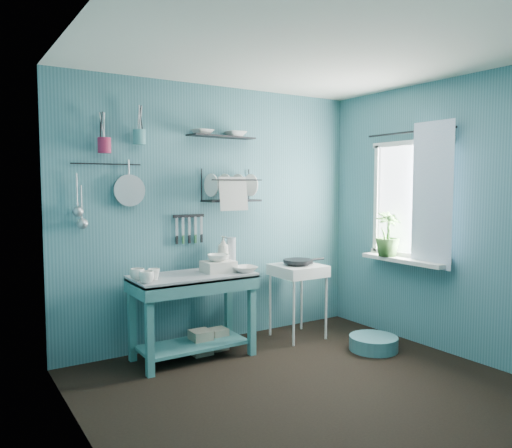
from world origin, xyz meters
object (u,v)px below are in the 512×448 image
storage_tin_large (201,342)px  floor_basin (373,343)px  soap_bottle (223,252)px  dish_rack (231,185)px  colander (129,190)px  frying_pan (298,261)px  hotplate_stand (298,301)px  mug_mid (154,274)px  utensil_cup_teal (139,137)px  water_bottle (231,252)px  wash_tub (218,267)px  utensil_cup_magenta (104,145)px  mug_left (147,277)px  potted_plant (387,234)px  mug_right (137,274)px  storage_tin_small (219,339)px  work_counter (193,316)px

storage_tin_large → floor_basin: 1.61m
soap_bottle → storage_tin_large: 0.87m
dish_rack → colander: size_ratio=1.96×
storage_tin_large → floor_basin: (1.41, -0.77, -0.04)m
frying_pan → hotplate_stand: bearing=0.0°
frying_pan → floor_basin: bearing=-63.0°
mug_mid → dish_rack: (0.92, 0.30, 0.74)m
dish_rack → utensil_cup_teal: utensil_cup_teal is taller
water_bottle → hotplate_stand: bearing=-20.3°
wash_tub → utensil_cup_magenta: bearing=161.3°
frying_pan → utensil_cup_teal: utensil_cup_teal is taller
wash_tub → frying_pan: size_ratio=0.93×
mug_mid → colander: (-0.07, 0.38, 0.69)m
mug_left → colander: colander is taller
soap_bottle → water_bottle: (0.10, 0.02, -0.01)m
potted_plant → dish_rack: bearing=151.9°
soap_bottle → water_bottle: size_ratio=1.07×
mug_mid → storage_tin_large: 0.85m
water_bottle → mug_left: bearing=-159.2°
mug_mid → utensil_cup_magenta: (-0.29, 0.35, 1.08)m
wash_tub → soap_bottle: size_ratio=0.94×
mug_right → storage_tin_small: (0.80, 0.08, -0.70)m
water_bottle → utensil_cup_teal: 1.38m
colander → wash_tub: bearing=-26.0°
floor_basin → dish_rack: bearing=135.6°
work_counter → dish_rack: (0.54, 0.24, 1.16)m
wash_tub → utensil_cup_magenta: size_ratio=2.15×
wash_tub → frying_pan: (0.91, 0.00, -0.03)m
mug_right → floor_basin: bearing=-19.6°
utensil_cup_teal → floor_basin: bearing=-28.3°
mug_mid → water_bottle: water_bottle is taller
mug_left → utensil_cup_teal: bearing=75.1°
wash_tub → water_bottle: bearing=41.6°
mug_right → storage_tin_small: size_ratio=0.61×
wash_tub → water_bottle: (0.27, 0.24, 0.09)m
work_counter → utensil_cup_magenta: 1.67m
frying_pan → potted_plant: (0.76, -0.48, 0.28)m
work_counter → wash_tub: bearing=-12.2°
dish_rack → storage_tin_large: 1.51m
floor_basin → mug_right: bearing=160.4°
work_counter → utensil_cup_teal: utensil_cup_teal is taller
hotplate_stand → utensil_cup_teal: 2.22m
wash_tub → potted_plant: size_ratio=0.63×
mug_mid → hotplate_stand: 1.60m
utensil_cup_magenta → work_counter: bearing=-23.6°
mug_right → colander: (0.05, 0.32, 0.69)m
hotplate_stand → work_counter: bearing=-176.4°
work_counter → floor_basin: 1.71m
mug_mid → storage_tin_small: (0.68, 0.14, -0.70)m
water_bottle → dish_rack: 0.65m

